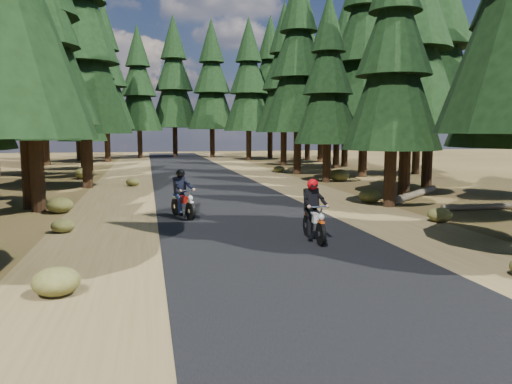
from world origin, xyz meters
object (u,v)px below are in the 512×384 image
Objects in this scene: log_near at (415,194)px; log_far at (492,206)px; rider_lead at (314,221)px; rider_follow at (183,202)px.

log_far is at bearing -116.76° from log_near.
rider_lead is at bearing -176.86° from log_near.
log_near is 2.92× the size of rider_lead.
rider_lead reaches higher than rider_follow.
rider_follow is at bearing 178.91° from log_far.
log_far is (1.05, -3.76, -0.04)m from log_near.
log_near is 1.33× the size of log_far.
rider_follow is (-3.22, 4.44, -0.00)m from rider_lead.
log_near is at bearing 176.05° from rider_follow.
log_near is 3.91m from log_far.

